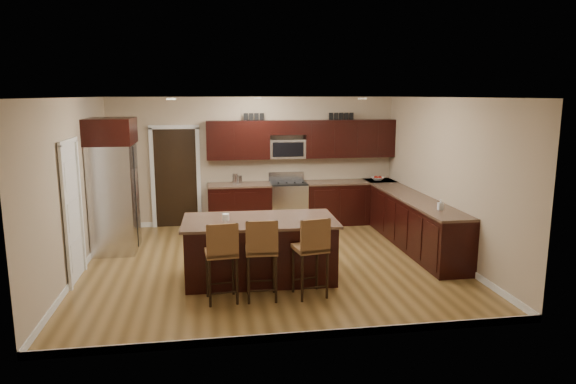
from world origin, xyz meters
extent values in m
plane|color=olive|center=(0.00, 0.00, 0.00)|extent=(6.00, 6.00, 0.00)
plane|color=silver|center=(0.00, 0.00, 2.70)|extent=(6.00, 6.00, 0.00)
plane|color=tan|center=(0.00, 2.75, 1.35)|extent=(6.00, 0.00, 6.00)
plane|color=tan|center=(-3.00, 0.00, 1.35)|extent=(0.00, 5.50, 5.50)
plane|color=tan|center=(3.00, 0.00, 1.35)|extent=(0.00, 5.50, 5.50)
cube|color=black|center=(-0.35, 2.45, 0.44)|extent=(1.30, 0.60, 0.88)
cube|color=black|center=(2.03, 2.45, 0.44)|extent=(1.94, 0.60, 0.88)
cube|color=black|center=(2.70, 0.48, 0.44)|extent=(0.60, 3.35, 0.88)
cube|color=brown|center=(-0.35, 2.45, 0.90)|extent=(1.30, 0.63, 0.04)
cube|color=brown|center=(2.03, 2.45, 0.90)|extent=(1.94, 0.63, 0.04)
cube|color=brown|center=(2.70, 0.48, 0.90)|extent=(0.63, 3.35, 0.04)
cube|color=black|center=(-0.35, 2.58, 1.82)|extent=(1.30, 0.33, 0.80)
cube|color=black|center=(2.03, 2.58, 1.82)|extent=(1.94, 0.33, 0.80)
cube|color=black|center=(0.68, 2.58, 2.07)|extent=(0.76, 0.33, 0.30)
cube|color=silver|center=(0.68, 2.45, 0.45)|extent=(0.76, 0.64, 0.90)
cube|color=black|center=(0.68, 2.45, 0.91)|extent=(0.76, 0.60, 0.03)
cube|color=black|center=(0.68, 2.15, 0.45)|extent=(0.65, 0.01, 0.45)
cube|color=silver|center=(0.68, 2.72, 1.02)|extent=(0.76, 0.05, 0.18)
cube|color=silver|center=(0.68, 2.60, 1.62)|extent=(0.76, 0.31, 0.40)
cube|color=black|center=(-1.65, 2.73, 1.03)|extent=(0.85, 0.03, 2.06)
cube|color=white|center=(-2.98, -0.30, 1.02)|extent=(0.03, 0.80, 2.04)
cube|color=black|center=(-0.24, -0.68, 0.44)|extent=(2.20, 1.14, 0.88)
cube|color=brown|center=(-0.24, -0.68, 0.90)|extent=(2.30, 1.25, 0.04)
cube|color=black|center=(-0.24, -0.68, 0.04)|extent=(2.12, 1.06, 0.09)
cube|color=brown|center=(-0.83, -1.46, 0.67)|extent=(0.45, 0.45, 0.06)
cube|color=brown|center=(-0.82, -1.64, 0.89)|extent=(0.42, 0.08, 0.45)
cylinder|color=black|center=(-1.01, -1.63, 0.32)|extent=(0.04, 0.04, 0.64)
cylinder|color=black|center=(-0.66, -1.63, 0.32)|extent=(0.04, 0.04, 0.64)
cylinder|color=black|center=(-1.01, -1.28, 0.32)|extent=(0.04, 0.04, 0.64)
cylinder|color=black|center=(-0.66, -1.28, 0.32)|extent=(0.04, 0.04, 0.64)
cube|color=brown|center=(-0.30, -1.46, 0.69)|extent=(0.45, 0.45, 0.06)
cube|color=brown|center=(-0.31, -1.65, 0.91)|extent=(0.43, 0.06, 0.45)
cylinder|color=black|center=(-0.48, -1.64, 0.33)|extent=(0.04, 0.04, 0.66)
cylinder|color=black|center=(-0.12, -1.64, 0.33)|extent=(0.04, 0.04, 0.66)
cylinder|color=black|center=(-0.48, -1.27, 0.33)|extent=(0.04, 0.04, 0.66)
cylinder|color=black|center=(-0.12, -1.27, 0.33)|extent=(0.04, 0.04, 0.66)
cube|color=brown|center=(0.37, -1.46, 0.68)|extent=(0.49, 0.49, 0.06)
cube|color=brown|center=(0.40, -1.64, 0.90)|extent=(0.42, 0.11, 0.45)
cylinder|color=black|center=(0.19, -1.64, 0.33)|extent=(0.04, 0.04, 0.65)
cylinder|color=black|center=(0.55, -1.64, 0.33)|extent=(0.04, 0.04, 0.65)
cylinder|color=black|center=(0.19, -1.28, 0.33)|extent=(0.04, 0.04, 0.65)
cylinder|color=black|center=(0.55, -1.28, 0.33)|extent=(0.04, 0.04, 0.65)
cube|color=silver|center=(-2.62, 1.15, 0.95)|extent=(0.72, 0.95, 1.90)
cube|color=black|center=(-2.26, 1.15, 0.95)|extent=(0.01, 0.02, 1.81)
cylinder|color=silver|center=(-2.23, 1.07, 1.05)|extent=(0.02, 0.02, 0.85)
cylinder|color=silver|center=(-2.23, 1.23, 1.05)|extent=(0.02, 0.02, 0.85)
cube|color=black|center=(-2.62, 1.15, 2.13)|extent=(0.78, 1.01, 0.45)
cube|color=brown|center=(1.04, 1.91, 0.01)|extent=(0.92, 0.71, 0.01)
imported|color=silver|center=(2.64, 2.45, 0.95)|extent=(0.34, 0.34, 0.07)
imported|color=#B2B2B2|center=(2.70, -0.48, 1.01)|extent=(0.08, 0.08, 0.17)
cylinder|color=silver|center=(-0.44, 2.45, 1.03)|extent=(0.12, 0.12, 0.22)
cylinder|color=silver|center=(-0.34, 2.45, 1.01)|extent=(0.11, 0.11, 0.18)
cylinder|color=white|center=(-0.74, -0.68, 0.97)|extent=(0.10, 0.10, 0.10)
camera|label=1|loc=(-0.97, -8.06, 2.74)|focal=32.00mm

